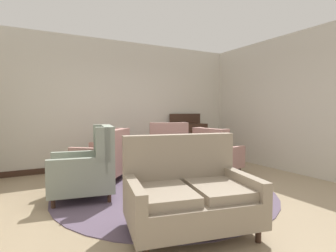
# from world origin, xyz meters

# --- Properties ---
(ground) EXTENTS (8.46, 8.46, 0.00)m
(ground) POSITION_xyz_m (0.00, 0.00, 0.00)
(ground) COLOR #9E896B
(wall_back) EXTENTS (6.20, 0.08, 2.95)m
(wall_back) POSITION_xyz_m (0.00, 2.61, 1.48)
(wall_back) COLOR beige
(wall_back) RESTS_ON ground
(wall_right) EXTENTS (0.08, 3.66, 2.95)m
(wall_right) POSITION_xyz_m (3.02, 0.78, 1.48)
(wall_right) COLOR beige
(wall_right) RESTS_ON ground
(baseboard_back) EXTENTS (6.04, 0.03, 0.12)m
(baseboard_back) POSITION_xyz_m (0.00, 2.56, 0.06)
(baseboard_back) COLOR #382319
(baseboard_back) RESTS_ON ground
(area_rug) EXTENTS (3.52, 3.52, 0.01)m
(area_rug) POSITION_xyz_m (0.00, 0.30, 0.01)
(area_rug) COLOR #5B4C60
(area_rug) RESTS_ON ground
(coffee_table) EXTENTS (0.94, 0.94, 0.44)m
(coffee_table) POSITION_xyz_m (0.10, 0.54, 0.37)
(coffee_table) COLOR #382319
(coffee_table) RESTS_ON ground
(porcelain_vase) EXTENTS (0.15, 0.15, 0.38)m
(porcelain_vase) POSITION_xyz_m (0.15, 0.58, 0.60)
(porcelain_vase) COLOR brown
(porcelain_vase) RESTS_ON coffee_table
(settee) EXTENTS (1.52, 1.17, 1.04)m
(settee) POSITION_xyz_m (-0.43, -1.08, 0.41)
(settee) COLOR gray
(settee) RESTS_ON ground
(armchair_beside_settee) EXTENTS (1.03, 0.91, 1.10)m
(armchair_beside_settee) POSITION_xyz_m (-1.18, 0.54, 0.45)
(armchair_beside_settee) COLOR gray
(armchair_beside_settee) RESTS_ON ground
(armchair_foreground_right) EXTENTS (0.91, 0.90, 0.97)m
(armchair_foreground_right) POSITION_xyz_m (1.48, 0.83, 0.42)
(armchair_foreground_right) COLOR tan
(armchair_foreground_right) RESTS_ON ground
(armchair_far_left) EXTENTS (1.19, 1.19, 0.98)m
(armchair_far_left) POSITION_xyz_m (-0.69, 1.43, 0.42)
(armchair_far_left) COLOR tan
(armchair_far_left) RESTS_ON ground
(armchair_back_corner) EXTENTS (1.07, 1.12, 1.07)m
(armchair_back_corner) POSITION_xyz_m (0.75, 1.60, 0.44)
(armchair_back_corner) COLOR tan
(armchair_back_corner) RESTS_ON ground
(side_table) EXTENTS (0.55, 0.55, 0.66)m
(side_table) POSITION_xyz_m (1.18, 0.65, 0.40)
(side_table) COLOR #382319
(side_table) RESTS_ON ground
(sideboard) EXTENTS (0.93, 0.39, 1.23)m
(sideboard) POSITION_xyz_m (1.77, 2.32, 0.55)
(sideboard) COLOR #382319
(sideboard) RESTS_ON ground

